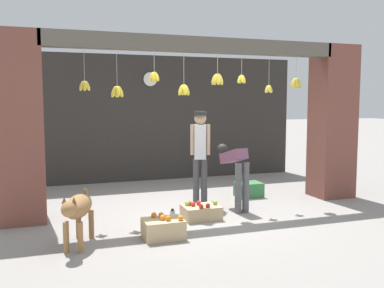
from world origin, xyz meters
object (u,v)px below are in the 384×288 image
Objects in this scene: worker_stooping at (235,168)px; wall_clock at (150,79)px; water_bottle at (173,219)px; fruit_crate_apples at (201,212)px; shopkeeper at (200,150)px; dog at (78,209)px; produce_box_green at (249,190)px; fruit_crate_oranges at (163,228)px.

wall_clock is at bearing 96.86° from worker_stooping.
wall_clock is at bearing 81.24° from water_bottle.
fruit_crate_apples is at bearing -90.40° from wall_clock.
dog is at bearing 55.63° from shopkeeper.
water_bottle is 4.33m from wall_clock.
produce_box_green is (1.08, 0.27, -0.82)m from shopkeeper.
wall_clock is (-1.36, 2.23, 2.15)m from produce_box_green.
shopkeeper is 5.80× the size of water_bottle.
dog is 4.83m from wall_clock.
worker_stooping is 1.90× the size of fruit_crate_apples.
shopkeeper is at bearing -166.00° from produce_box_green.
shopkeeper is at bearing 145.04° from dog.
water_bottle is at bearing 57.88° from fruit_crate_oranges.
dog is 1.78× the size of fruit_crate_apples.
dog is at bearing -165.45° from water_bottle.
worker_stooping is 1.94m from fruit_crate_oranges.
fruit_crate_apples is at bearing 31.12° from water_bottle.
fruit_crate_oranges is at bearing -139.42° from produce_box_green.
water_bottle is at bearing -98.76° from wall_clock.
worker_stooping is 1.01m from fruit_crate_apples.
produce_box_green is at bearing 40.58° from fruit_crate_oranges.
dog is at bearing 178.11° from fruit_crate_oranges.
shopkeeper is 1.26m from fruit_crate_apples.
dog is at bearing -160.17° from fruit_crate_apples.
fruit_crate_oranges is (-1.51, -1.06, -0.58)m from worker_stooping.
dog is 2.02m from fruit_crate_apples.
shopkeeper reaches higher than fruit_crate_apples.
fruit_crate_apples is 1.80m from produce_box_green.
fruit_crate_apples is at bearing 129.36° from dog.
fruit_crate_oranges is 1.11× the size of produce_box_green.
shopkeeper is 1.53× the size of worker_stooping.
water_bottle is (-0.55, -0.33, 0.02)m from fruit_crate_apples.
shopkeeper is 0.72m from worker_stooping.
dog reaches higher than fruit_crate_apples.
fruit_crate_oranges reaches higher than water_bottle.
wall_clock reaches higher than worker_stooping.
shopkeeper is 2.91× the size of fruit_crate_apples.
fruit_crate_oranges is 1.86× the size of water_bottle.
fruit_crate_oranges is at bearing -137.92° from fruit_crate_apples.
water_bottle is (-1.93, -1.48, -0.00)m from produce_box_green.
produce_box_green is at bearing -145.89° from shopkeeper.
produce_box_green is at bearing -58.70° from wall_clock.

